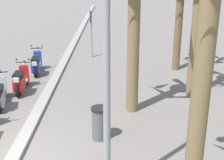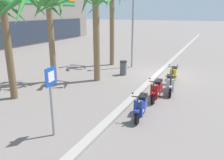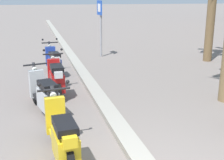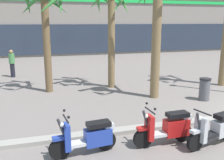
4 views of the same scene
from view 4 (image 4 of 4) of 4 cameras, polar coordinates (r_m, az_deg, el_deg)
The scene contains 8 objects.
scooter_blue_mid_rear at distance 6.54m, azimuth -5.34°, elevation -12.65°, with size 1.72×0.56×1.17m.
scooter_red_second_in_line at distance 7.14m, azimuth 12.48°, elevation -10.42°, with size 1.73×0.56×1.17m.
scooter_silver_mid_front at distance 7.54m, azimuth 22.40°, elevation -10.03°, with size 1.79×0.73×1.04m.
palm_tree_near_sign at distance 12.09m, azimuth -14.80°, elevation 14.43°, with size 2.31×2.33×4.86m.
palm_tree_far_corner at distance 10.96m, azimuth 10.28°, elevation 16.37°, with size 2.17×2.23×5.40m.
palm_tree_mid_walkway at distance 12.57m, azimuth -0.21°, elevation 15.61°, with size 2.32×2.36×5.08m.
pedestrian_strolling_near_curb at distance 16.28m, azimuth -21.54°, elevation 3.60°, with size 0.34×0.34×1.64m.
litter_bin at distance 11.40m, azimuth 20.07°, elevation -1.93°, with size 0.48×0.48×0.95m.
Camera 4 is at (-7.70, -6.59, 3.27)m, focal length 40.72 mm.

